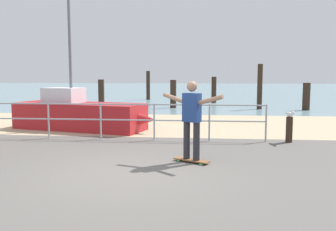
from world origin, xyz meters
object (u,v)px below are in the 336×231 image
at_px(skateboarder, 192,116).
at_px(sailboat, 84,114).
at_px(skateboard, 191,160).
at_px(seagull, 290,114).
at_px(bollard_short, 289,130).

bearing_deg(skateboarder, sailboat, 131.00).
bearing_deg(skateboard, seagull, 44.85).
xyz_separation_m(skateboard, bollard_short, (2.56, 2.57, 0.29)).
relative_size(bollard_short, seagull, 1.47).
height_order(skateboard, bollard_short, bollard_short).
distance_m(skateboard, bollard_short, 3.64).
relative_size(skateboard, skateboarder, 0.48).
distance_m(skateboarder, bollard_short, 3.69).
relative_size(skateboard, seagull, 1.63).
bearing_deg(bollard_short, seagull, -79.06).
relative_size(sailboat, bollard_short, 7.53).
xyz_separation_m(skateboard, skateboarder, (-0.00, -0.00, 0.95)).
height_order(sailboat, skateboarder, sailboat).
bearing_deg(bollard_short, skateboard, -134.93).
distance_m(sailboat, skateboarder, 5.73).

